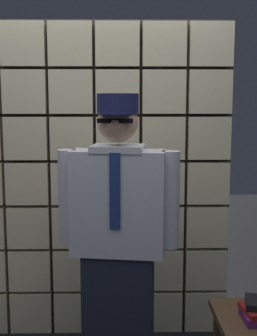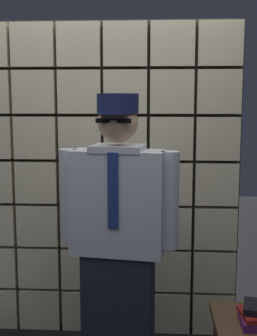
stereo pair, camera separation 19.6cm
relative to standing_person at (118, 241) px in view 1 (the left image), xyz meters
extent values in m
cube|color=beige|center=(-0.63, 0.68, -0.73)|extent=(0.29, 0.08, 0.29)
cube|color=beige|center=(-0.32, 0.68, -0.73)|extent=(0.29, 0.08, 0.29)
cube|color=beige|center=(0.00, 0.68, -0.73)|extent=(0.29, 0.08, 0.29)
cube|color=beige|center=(0.31, 0.68, -0.73)|extent=(0.29, 0.08, 0.29)
cube|color=beige|center=(0.62, 0.68, -0.73)|extent=(0.29, 0.08, 0.29)
cube|color=beige|center=(-0.63, 0.68, -0.42)|extent=(0.29, 0.08, 0.29)
cube|color=beige|center=(-0.32, 0.68, -0.42)|extent=(0.29, 0.08, 0.29)
cube|color=beige|center=(0.00, 0.68, -0.42)|extent=(0.29, 0.08, 0.29)
cube|color=beige|center=(0.31, 0.68, -0.42)|extent=(0.29, 0.08, 0.29)
cube|color=beige|center=(0.62, 0.68, -0.42)|extent=(0.29, 0.08, 0.29)
cube|color=beige|center=(-0.63, 0.68, -0.11)|extent=(0.29, 0.08, 0.29)
cube|color=beige|center=(-0.32, 0.68, -0.11)|extent=(0.29, 0.08, 0.29)
cube|color=beige|center=(0.00, 0.68, -0.11)|extent=(0.29, 0.08, 0.29)
cube|color=beige|center=(0.31, 0.68, -0.11)|extent=(0.29, 0.08, 0.29)
cube|color=beige|center=(0.62, 0.68, -0.11)|extent=(0.29, 0.08, 0.29)
cube|color=beige|center=(-0.63, 0.68, 0.20)|extent=(0.29, 0.08, 0.29)
cube|color=beige|center=(-0.32, 0.68, 0.20)|extent=(0.29, 0.08, 0.29)
cube|color=beige|center=(0.00, 0.68, 0.20)|extent=(0.29, 0.08, 0.29)
cube|color=beige|center=(0.31, 0.68, 0.20)|extent=(0.29, 0.08, 0.29)
cube|color=beige|center=(0.62, 0.68, 0.20)|extent=(0.29, 0.08, 0.29)
cube|color=beige|center=(-0.63, 0.68, 0.52)|extent=(0.29, 0.08, 0.29)
cube|color=beige|center=(-0.32, 0.68, 0.52)|extent=(0.29, 0.08, 0.29)
cube|color=beige|center=(0.00, 0.68, 0.52)|extent=(0.29, 0.08, 0.29)
cube|color=beige|center=(0.31, 0.68, 0.52)|extent=(0.29, 0.08, 0.29)
cube|color=beige|center=(0.62, 0.68, 0.52)|extent=(0.29, 0.08, 0.29)
cube|color=beige|center=(-0.63, 0.68, 0.83)|extent=(0.29, 0.08, 0.29)
cube|color=beige|center=(-0.32, 0.68, 0.83)|extent=(0.29, 0.08, 0.29)
cube|color=beige|center=(0.00, 0.68, 0.83)|extent=(0.29, 0.08, 0.29)
cube|color=beige|center=(0.31, 0.68, 0.83)|extent=(0.29, 0.08, 0.29)
cube|color=beige|center=(0.62, 0.68, 0.83)|extent=(0.29, 0.08, 0.29)
cube|color=beige|center=(-0.63, 0.68, 1.14)|extent=(0.29, 0.08, 0.29)
cube|color=beige|center=(-0.32, 0.68, 1.14)|extent=(0.29, 0.08, 0.29)
cube|color=beige|center=(0.00, 0.68, 1.14)|extent=(0.29, 0.08, 0.29)
cube|color=beige|center=(0.31, 0.68, 1.14)|extent=(0.29, 0.08, 0.29)
cube|color=beige|center=(0.62, 0.68, 1.14)|extent=(0.29, 0.08, 0.29)
cube|color=#38332D|center=(-0.16, 0.73, 0.20)|extent=(1.89, 0.02, 2.20)
cube|color=#1E2333|center=(0.00, 0.00, -0.47)|extent=(0.41, 0.25, 0.81)
cube|color=silver|center=(0.00, 0.00, 0.22)|extent=(0.53, 0.29, 0.57)
cube|color=navy|center=(-0.02, -0.11, 0.30)|extent=(0.06, 0.02, 0.40)
cube|color=silver|center=(0.00, 0.00, 0.51)|extent=(0.31, 0.27, 0.04)
sphere|color=tan|center=(0.00, 0.00, 0.65)|extent=(0.22, 0.22, 0.22)
ellipsoid|color=black|center=(-0.01, -0.05, 0.62)|extent=(0.15, 0.10, 0.10)
cube|color=black|center=(-0.01, -0.10, 0.67)|extent=(0.19, 0.04, 0.02)
cylinder|color=#191E47|center=(-0.01, -0.08, 0.70)|extent=(0.19, 0.19, 0.01)
cylinder|color=#191E47|center=(0.00, 0.00, 0.75)|extent=(0.22, 0.22, 0.10)
cylinder|color=silver|center=(0.28, -0.04, 0.24)|extent=(0.11, 0.11, 0.53)
cylinder|color=silver|center=(-0.28, 0.04, 0.24)|extent=(0.11, 0.11, 0.53)
camera|label=1|loc=(0.01, -2.46, 0.76)|focal=49.37mm
camera|label=2|loc=(0.21, -2.46, 0.76)|focal=49.37mm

